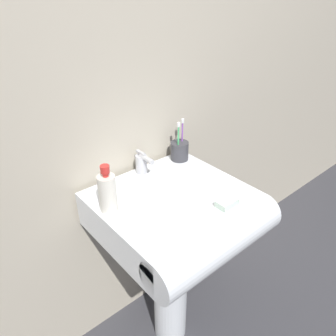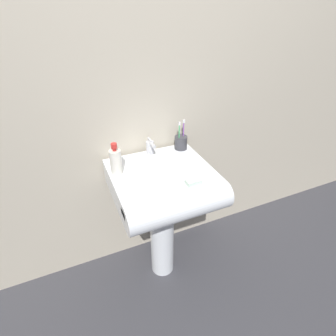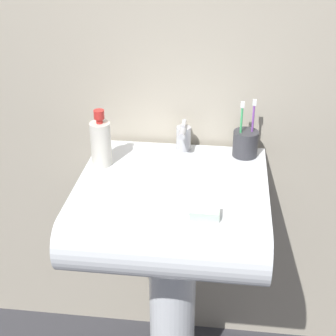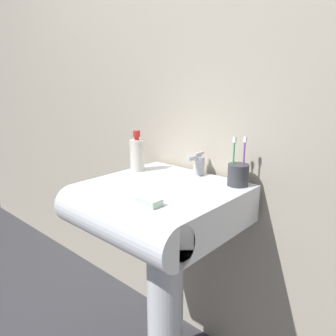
{
  "view_description": "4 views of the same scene",
  "coord_description": "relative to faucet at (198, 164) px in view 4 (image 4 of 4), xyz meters",
  "views": [
    {
      "loc": [
        -0.68,
        -0.78,
        1.58
      ],
      "look_at": [
        -0.0,
        0.02,
        0.96
      ],
      "focal_mm": 35.0,
      "sensor_mm": 36.0,
      "label": 1
    },
    {
      "loc": [
        -0.45,
        -1.15,
        1.66
      ],
      "look_at": [
        0.04,
        -0.02,
        0.87
      ],
      "focal_mm": 28.0,
      "sensor_mm": 36.0,
      "label": 2
    },
    {
      "loc": [
        0.15,
        -1.33,
        1.61
      ],
      "look_at": [
        -0.01,
        -0.02,
        0.9
      ],
      "focal_mm": 55.0,
      "sensor_mm": 36.0,
      "label": 3
    },
    {
      "loc": [
        0.82,
        -0.9,
        1.26
      ],
      "look_at": [
        0.04,
        -0.02,
        0.93
      ],
      "focal_mm": 35.0,
      "sensor_mm": 36.0,
      "label": 4
    }
  ],
  "objects": [
    {
      "name": "soap_bottle",
      "position": [
        -0.24,
        -0.13,
        0.03
      ],
      "size": [
        0.06,
        0.06,
        0.18
      ],
      "color": "silver",
      "rests_on": "sink_basin"
    },
    {
      "name": "toothbrush_cup",
      "position": [
        0.2,
        -0.01,
        -0.0
      ],
      "size": [
        0.08,
        0.08,
        0.19
      ],
      "color": "#38383D",
      "rests_on": "sink_basin"
    },
    {
      "name": "wall_back",
      "position": [
        -0.01,
        0.09,
        0.3
      ],
      "size": [
        5.0,
        0.05,
        2.4
      ],
      "primitive_type": "cube",
      "color": "#B7AD99",
      "rests_on": "ground"
    },
    {
      "name": "faucet",
      "position": [
        0.0,
        0.0,
        0.0
      ],
      "size": [
        0.05,
        0.11,
        0.1
      ],
      "color": "#B7B7BC",
      "rests_on": "sink_basin"
    },
    {
      "name": "bar_soap",
      "position": [
        0.09,
        -0.39,
        -0.04
      ],
      "size": [
        0.08,
        0.05,
        0.02
      ],
      "primitive_type": "cube",
      "color": "silver",
      "rests_on": "sink_basin"
    },
    {
      "name": "sink_basin",
      "position": [
        -0.01,
        -0.26,
        -0.12
      ],
      "size": [
        0.56,
        0.56,
        0.15
      ],
      "color": "white",
      "rests_on": "sink_pedestal"
    },
    {
      "name": "sink_pedestal",
      "position": [
        -0.01,
        -0.2,
        -0.55
      ],
      "size": [
        0.16,
        0.16,
        0.71
      ],
      "primitive_type": "cylinder",
      "color": "white",
      "rests_on": "ground"
    }
  ]
}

